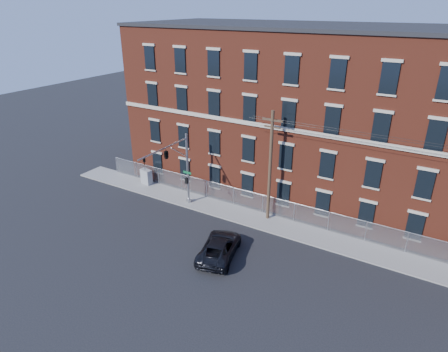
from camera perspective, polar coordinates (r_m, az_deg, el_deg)
ground at (r=32.65m, az=-1.10°, el=-9.64°), size 140.00×140.00×0.00m
sidewalk at (r=33.40m, az=21.90°, el=-10.65°), size 65.00×3.00×0.12m
mill_building at (r=38.34m, az=26.21°, el=6.49°), size 55.30×14.32×16.30m
chain_link_fence at (r=33.99m, az=22.57°, el=-8.13°), size 59.06×0.06×1.85m
traffic_signal_mast at (r=34.87m, az=-7.67°, el=2.41°), size 0.90×6.75×7.00m
utility_pole_near at (r=33.72m, az=6.76°, el=1.60°), size 1.80×0.28×10.00m
pickup_truck at (r=30.72m, az=-0.67°, el=-10.34°), size 3.82×5.92×1.52m
utility_cabinet at (r=42.89m, az=-11.27°, el=-0.09°), size 1.40×0.89×1.62m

